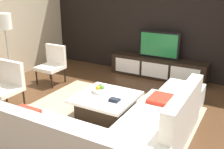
{
  "coord_description": "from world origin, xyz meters",
  "views": [
    {
      "loc": [
        2.01,
        -3.46,
        2.22
      ],
      "look_at": [
        -0.27,
        0.61,
        0.58
      ],
      "focal_mm": 42.14,
      "sensor_mm": 36.0,
      "label": 1
    }
  ],
  "objects_px": {
    "sectional_couch": "(110,137)",
    "book_stack": "(115,100)",
    "coffee_table": "(106,105)",
    "television": "(159,45)",
    "ottoman": "(182,97)",
    "fruit_bowl": "(100,89)",
    "media_console": "(158,68)",
    "floor_lamp": "(4,27)",
    "accent_chair_far": "(53,62)",
    "accent_chair_near": "(7,83)"
  },
  "relations": [
    {
      "from": "sectional_couch",
      "to": "ottoman",
      "type": "relative_size",
      "value": 3.44
    },
    {
      "from": "accent_chair_near",
      "to": "accent_chair_far",
      "type": "xyz_separation_m",
      "value": [
        -0.16,
        1.42,
        0.0
      ]
    },
    {
      "from": "media_console",
      "to": "sectional_couch",
      "type": "height_order",
      "value": "sectional_couch"
    },
    {
      "from": "coffee_table",
      "to": "fruit_bowl",
      "type": "relative_size",
      "value": 3.56
    },
    {
      "from": "coffee_table",
      "to": "accent_chair_far",
      "type": "relative_size",
      "value": 1.14
    },
    {
      "from": "coffee_table",
      "to": "book_stack",
      "type": "height_order",
      "value": "book_stack"
    },
    {
      "from": "media_console",
      "to": "ottoman",
      "type": "relative_size",
      "value": 3.34
    },
    {
      "from": "coffee_table",
      "to": "floor_lamp",
      "type": "bearing_deg",
      "value": 178.44
    },
    {
      "from": "media_console",
      "to": "accent_chair_far",
      "type": "distance_m",
      "value": 2.51
    },
    {
      "from": "coffee_table",
      "to": "book_stack",
      "type": "relative_size",
      "value": 6.04
    },
    {
      "from": "sectional_couch",
      "to": "book_stack",
      "type": "xyz_separation_m",
      "value": [
        -0.39,
        0.83,
        0.11
      ]
    },
    {
      "from": "media_console",
      "to": "accent_chair_far",
      "type": "relative_size",
      "value": 2.69
    },
    {
      "from": "sectional_couch",
      "to": "fruit_bowl",
      "type": "xyz_separation_m",
      "value": [
        -0.79,
        1.04,
        0.14
      ]
    },
    {
      "from": "floor_lamp",
      "to": "ottoman",
      "type": "distance_m",
      "value": 3.81
    },
    {
      "from": "television",
      "to": "ottoman",
      "type": "height_order",
      "value": "television"
    },
    {
      "from": "television",
      "to": "ottoman",
      "type": "bearing_deg",
      "value": -53.39
    },
    {
      "from": "media_console",
      "to": "floor_lamp",
      "type": "relative_size",
      "value": 1.43
    },
    {
      "from": "coffee_table",
      "to": "fruit_bowl",
      "type": "height_order",
      "value": "fruit_bowl"
    },
    {
      "from": "fruit_bowl",
      "to": "book_stack",
      "type": "bearing_deg",
      "value": -27.75
    },
    {
      "from": "television",
      "to": "ottoman",
      "type": "relative_size",
      "value": 1.42
    },
    {
      "from": "fruit_bowl",
      "to": "book_stack",
      "type": "distance_m",
      "value": 0.46
    },
    {
      "from": "media_console",
      "to": "book_stack",
      "type": "bearing_deg",
      "value": -86.99
    },
    {
      "from": "sectional_couch",
      "to": "coffee_table",
      "type": "bearing_deg",
      "value": 122.93
    },
    {
      "from": "sectional_couch",
      "to": "floor_lamp",
      "type": "distance_m",
      "value": 3.4
    },
    {
      "from": "accent_chair_near",
      "to": "floor_lamp",
      "type": "xyz_separation_m",
      "value": [
        -0.69,
        0.66,
        0.88
      ]
    },
    {
      "from": "television",
      "to": "accent_chair_far",
      "type": "xyz_separation_m",
      "value": [
        -2.02,
        -1.47,
        -0.34
      ]
    },
    {
      "from": "television",
      "to": "sectional_couch",
      "type": "height_order",
      "value": "television"
    },
    {
      "from": "fruit_bowl",
      "to": "accent_chair_far",
      "type": "distance_m",
      "value": 1.89
    },
    {
      "from": "sectional_couch",
      "to": "coffee_table",
      "type": "xyz_separation_m",
      "value": [
        -0.61,
        0.94,
        -0.08
      ]
    },
    {
      "from": "coffee_table",
      "to": "fruit_bowl",
      "type": "distance_m",
      "value": 0.31
    },
    {
      "from": "coffee_table",
      "to": "sectional_couch",
      "type": "bearing_deg",
      "value": -57.07
    },
    {
      "from": "television",
      "to": "book_stack",
      "type": "distance_m",
      "value": 2.45
    },
    {
      "from": "floor_lamp",
      "to": "book_stack",
      "type": "height_order",
      "value": "floor_lamp"
    },
    {
      "from": "floor_lamp",
      "to": "ottoman",
      "type": "xyz_separation_m",
      "value": [
        3.51,
        0.94,
        -1.16
      ]
    },
    {
      "from": "television",
      "to": "coffee_table",
      "type": "relative_size",
      "value": 1.0
    },
    {
      "from": "coffee_table",
      "to": "fruit_bowl",
      "type": "bearing_deg",
      "value": 151.17
    },
    {
      "from": "accent_chair_near",
      "to": "ottoman",
      "type": "height_order",
      "value": "accent_chair_near"
    },
    {
      "from": "sectional_couch",
      "to": "coffee_table",
      "type": "height_order",
      "value": "sectional_couch"
    },
    {
      "from": "sectional_couch",
      "to": "fruit_bowl",
      "type": "height_order",
      "value": "sectional_couch"
    },
    {
      "from": "ottoman",
      "to": "book_stack",
      "type": "bearing_deg",
      "value": -126.42
    },
    {
      "from": "television",
      "to": "fruit_bowl",
      "type": "bearing_deg",
      "value": -97.22
    },
    {
      "from": "accent_chair_near",
      "to": "coffee_table",
      "type": "bearing_deg",
      "value": 19.23
    },
    {
      "from": "television",
      "to": "accent_chair_far",
      "type": "distance_m",
      "value": 2.52
    },
    {
      "from": "television",
      "to": "book_stack",
      "type": "height_order",
      "value": "television"
    },
    {
      "from": "media_console",
      "to": "book_stack",
      "type": "xyz_separation_m",
      "value": [
        0.13,
        -2.41,
        0.15
      ]
    },
    {
      "from": "sectional_couch",
      "to": "accent_chair_far",
      "type": "xyz_separation_m",
      "value": [
        -2.53,
        1.77,
        0.2
      ]
    },
    {
      "from": "accent_chair_near",
      "to": "accent_chair_far",
      "type": "relative_size",
      "value": 1.0
    },
    {
      "from": "media_console",
      "to": "floor_lamp",
      "type": "bearing_deg",
      "value": -138.84
    },
    {
      "from": "ottoman",
      "to": "book_stack",
      "type": "height_order",
      "value": "book_stack"
    },
    {
      "from": "ottoman",
      "to": "accent_chair_far",
      "type": "distance_m",
      "value": 2.99
    }
  ]
}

